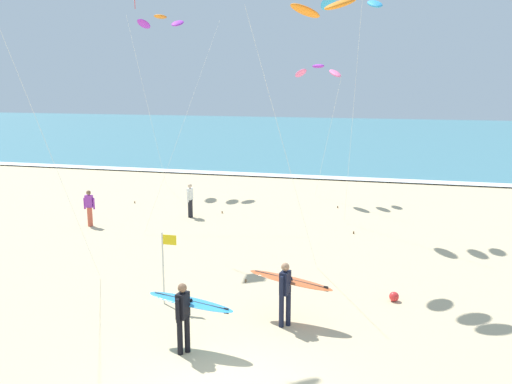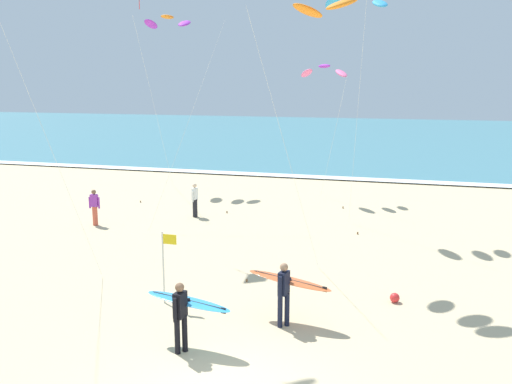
{
  "view_description": "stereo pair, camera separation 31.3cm",
  "coord_description": "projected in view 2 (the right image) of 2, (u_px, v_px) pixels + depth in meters",
  "views": [
    {
      "loc": [
        3.03,
        -9.25,
        6.18
      ],
      "look_at": [
        -0.66,
        4.95,
        3.2
      ],
      "focal_mm": 38.23,
      "sensor_mm": 36.0,
      "label": 1
    },
    {
      "loc": [
        3.33,
        -9.17,
        6.18
      ],
      "look_at": [
        -0.66,
        4.95,
        3.2
      ],
      "focal_mm": 38.23,
      "sensor_mm": 36.0,
      "label": 2
    }
  ],
  "objects": [
    {
      "name": "ocean_water",
      "position": [
        380.0,
        136.0,
        62.91
      ],
      "size": [
        160.0,
        60.0,
        0.08
      ],
      "primitive_type": "cube",
      "color": "teal",
      "rests_on": "ground"
    },
    {
      "name": "bystander_white_top",
      "position": [
        195.0,
        200.0,
        25.2
      ],
      "size": [
        0.22,
        0.5,
        1.59
      ],
      "color": "black",
      "rests_on": "ground"
    },
    {
      "name": "kite_arc_golden_high",
      "position": [
        356.0,
        1.0,
        22.33
      ],
      "size": [
        2.79,
        2.71,
        9.8
      ],
      "color": "#2D99DB",
      "rests_on": "ground"
    },
    {
      "name": "surfer_lead",
      "position": [
        184.0,
        308.0,
        12.61
      ],
      "size": [
        2.25,
        1.02,
        1.71
      ],
      "color": "black",
      "rests_on": "ground"
    },
    {
      "name": "shoreline_foam",
      "position": [
        354.0,
        179.0,
        34.89
      ],
      "size": [
        160.0,
        1.25,
        0.01
      ],
      "primitive_type": "cube",
      "color": "white",
      "rests_on": "ocean_water"
    },
    {
      "name": "surfer_trailing",
      "position": [
        286.0,
        286.0,
        13.96
      ],
      "size": [
        2.36,
        1.09,
        1.71
      ],
      "color": "black",
      "rests_on": "ground"
    },
    {
      "name": "lifeguard_flag",
      "position": [
        165.0,
        261.0,
        15.23
      ],
      "size": [
        0.45,
        0.05,
        2.1
      ],
      "color": "silver",
      "rests_on": "ground"
    },
    {
      "name": "bystander_purple_top",
      "position": [
        95.0,
        207.0,
        23.73
      ],
      "size": [
        0.5,
        0.22,
        1.59
      ],
      "color": "#D8593F",
      "rests_on": "ground"
    },
    {
      "name": "kite_arc_violet_mid",
      "position": [
        324.0,
        71.0,
        28.57
      ],
      "size": [
        2.89,
        3.77,
        7.08
      ],
      "color": "pink",
      "rests_on": "ground"
    },
    {
      "name": "kite_arc_amber_near",
      "position": [
        167.0,
        22.0,
        31.19
      ],
      "size": [
        2.76,
        5.69,
        9.92
      ],
      "color": "purple",
      "rests_on": "ground"
    },
    {
      "name": "beach_ball",
      "position": [
        395.0,
        298.0,
        15.51
      ],
      "size": [
        0.28,
        0.28,
        0.28
      ],
      "primitive_type": "sphere",
      "color": "red",
      "rests_on": "ground"
    },
    {
      "name": "kite_arc_scarlet_distant",
      "position": [
        324.0,
        4.0,
        16.69
      ],
      "size": [
        3.24,
        3.21,
        8.86
      ],
      "color": "orange",
      "rests_on": "ground"
    }
  ]
}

